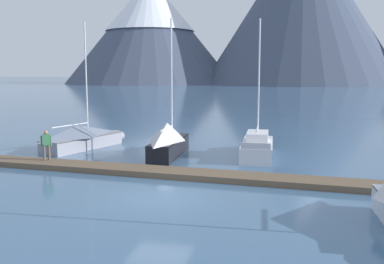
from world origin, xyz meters
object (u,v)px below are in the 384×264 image
object	(u,v)px
sailboat_second_berth	(169,140)
person_on_dock	(46,143)
sailboat_nearest_berth	(84,137)
sailboat_mid_dock_port	(257,146)

from	to	relation	value
sailboat_second_berth	person_on_dock	size ratio (longest dim) A/B	5.04
sailboat_nearest_berth	person_on_dock	bearing A→B (deg)	-84.54
sailboat_mid_dock_port	person_on_dock	distance (m)	12.61
sailboat_second_berth	sailboat_mid_dock_port	bearing A→B (deg)	13.51
sailboat_second_berth	sailboat_mid_dock_port	size ratio (longest dim) A/B	1.01
sailboat_nearest_berth	sailboat_second_berth	size ratio (longest dim) A/B	1.01
sailboat_second_berth	sailboat_mid_dock_port	world-z (taller)	sailboat_second_berth
sailboat_nearest_berth	person_on_dock	xyz separation A→B (m)	(0.54, -5.61, 0.46)
sailboat_second_berth	sailboat_mid_dock_port	distance (m)	5.53
sailboat_nearest_berth	sailboat_second_berth	bearing A→B (deg)	-12.10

